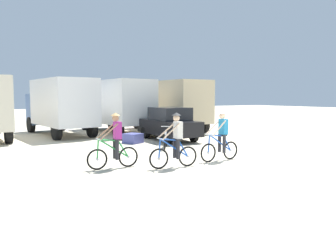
{
  "coord_description": "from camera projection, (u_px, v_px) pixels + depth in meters",
  "views": [
    {
      "loc": [
        -7.71,
        -8.37,
        2.34
      ],
      "look_at": [
        -0.55,
        4.01,
        1.1
      ],
      "focal_mm": 36.55,
      "sensor_mm": 36.0,
      "label": 1
    }
  ],
  "objects": [
    {
      "name": "cyclist_near_camera",
      "position": [
        221.0,
        138.0,
        12.4
      ],
      "size": [
        1.73,
        0.52,
        1.82
      ],
      "color": "black",
      "rests_on": "ground"
    },
    {
      "name": "box_truck_avon_van",
      "position": [
        60.0,
        104.0,
        20.6
      ],
      "size": [
        3.1,
        6.97,
        3.35
      ],
      "color": "white",
      "rests_on": "ground"
    },
    {
      "name": "box_truck_white_box",
      "position": [
        116.0,
        104.0,
        22.11
      ],
      "size": [
        2.95,
        6.93,
        3.35
      ],
      "color": "white",
      "rests_on": "ground"
    },
    {
      "name": "cyclist_cowboy_hat",
      "position": [
        175.0,
        142.0,
        11.19
      ],
      "size": [
        1.73,
        0.52,
        1.82
      ],
      "color": "black",
      "rests_on": "ground"
    },
    {
      "name": "box_truck_tan_camper",
      "position": [
        170.0,
        103.0,
        23.01
      ],
      "size": [
        2.74,
        6.87,
        3.35
      ],
      "color": "#CCB78E",
      "rests_on": "ground"
    },
    {
      "name": "bicycle_spare",
      "position": [
        166.0,
        139.0,
        15.45
      ],
      "size": [
        1.01,
        1.47,
        0.97
      ],
      "color": "black",
      "rests_on": "ground"
    },
    {
      "name": "sedan_parked",
      "position": [
        169.0,
        124.0,
        18.31
      ],
      "size": [
        1.84,
        4.23,
        1.76
      ],
      "color": "black",
      "rests_on": "ground"
    },
    {
      "name": "ground_plane",
      "position": [
        243.0,
        168.0,
        11.27
      ],
      "size": [
        120.0,
        120.0,
        0.0
      ],
      "primitive_type": "plane",
      "color": "beige"
    },
    {
      "name": "cyclist_orange_shirt",
      "position": [
        115.0,
        143.0,
        11.08
      ],
      "size": [
        1.73,
        0.52,
        1.82
      ],
      "color": "black",
      "rests_on": "ground"
    },
    {
      "name": "supply_crate",
      "position": [
        133.0,
        138.0,
        17.14
      ],
      "size": [
        1.05,
        1.05,
        0.49
      ],
      "primitive_type": "cube",
      "rotation": [
        0.0,
        0.0,
        0.44
      ],
      "color": "#4C5199",
      "rests_on": "ground"
    }
  ]
}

